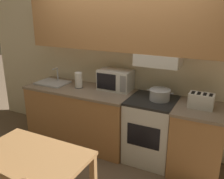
# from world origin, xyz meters

# --- Properties ---
(ground_plane) EXTENTS (16.00, 16.00, 0.00)m
(ground_plane) POSITION_xyz_m (0.00, 0.00, 0.00)
(ground_plane) COLOR brown
(wall_back) EXTENTS (5.29, 0.38, 2.55)m
(wall_back) POSITION_xyz_m (0.01, -0.07, 1.56)
(wall_back) COLOR beige
(wall_back) RESTS_ON ground_plane
(lower_counter_main) EXTENTS (1.66, 0.69, 0.89)m
(lower_counter_main) POSITION_xyz_m (-0.63, -0.34, 0.45)
(lower_counter_main) COLOR #B27A47
(lower_counter_main) RESTS_ON ground_plane
(lower_counter_right_stub) EXTENTS (0.62, 0.69, 0.89)m
(lower_counter_right_stub) POSITION_xyz_m (1.14, -0.34, 0.45)
(lower_counter_right_stub) COLOR #B27A47
(lower_counter_right_stub) RESTS_ON ground_plane
(stove_range) EXTENTS (0.62, 0.64, 0.89)m
(stove_range) POSITION_xyz_m (0.52, -0.32, 0.44)
(stove_range) COLOR silver
(stove_range) RESTS_ON ground_plane
(cooking_pot) EXTENTS (0.36, 0.28, 0.15)m
(cooking_pot) POSITION_xyz_m (0.60, -0.29, 0.97)
(cooking_pot) COLOR #B7BABF
(cooking_pot) RESTS_ON stove_range
(microwave) EXTENTS (0.49, 0.30, 0.30)m
(microwave) POSITION_xyz_m (-0.11, -0.16, 1.04)
(microwave) COLOR silver
(microwave) RESTS_ON lower_counter_main
(toaster) EXTENTS (0.30, 0.18, 0.18)m
(toaster) POSITION_xyz_m (1.12, -0.32, 0.98)
(toaster) COLOR silver
(toaster) RESTS_ON lower_counter_right_stub
(sink_basin) EXTENTS (0.49, 0.37, 0.24)m
(sink_basin) POSITION_xyz_m (-1.14, -0.33, 0.91)
(sink_basin) COLOR #B7BABF
(sink_basin) RESTS_ON lower_counter_main
(paper_towel_roll) EXTENTS (0.13, 0.13, 0.24)m
(paper_towel_roll) POSITION_xyz_m (-0.65, -0.33, 1.01)
(paper_towel_roll) COLOR black
(paper_towel_roll) RESTS_ON lower_counter_main
(dining_table) EXTENTS (1.08, 0.70, 0.73)m
(dining_table) POSITION_xyz_m (-0.18, -1.85, 0.62)
(dining_table) COLOR #9E7042
(dining_table) RESTS_ON ground_plane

